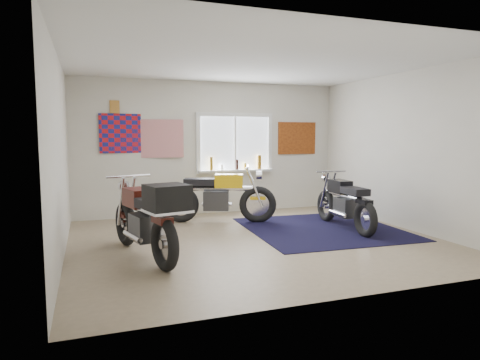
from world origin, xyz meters
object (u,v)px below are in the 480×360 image
object	(u,v)px
yellow_triumph	(219,197)
maroon_tourer	(147,218)
navy_rug	(322,229)
black_chrome_bike	(344,204)

from	to	relation	value
yellow_triumph	maroon_tourer	size ratio (longest dim) A/B	0.97
yellow_triumph	navy_rug	bearing A→B (deg)	-16.40
black_chrome_bike	navy_rug	bearing A→B (deg)	80.88
yellow_triumph	black_chrome_bike	world-z (taller)	yellow_triumph
yellow_triumph	black_chrome_bike	size ratio (longest dim) A/B	1.06
navy_rug	yellow_triumph	bearing A→B (deg)	142.74
black_chrome_bike	maroon_tourer	bearing A→B (deg)	105.52
black_chrome_bike	maroon_tourer	distance (m)	3.54
navy_rug	maroon_tourer	world-z (taller)	maroon_tourer
navy_rug	yellow_triumph	xyz separation A→B (m)	(-1.52, 1.16, 0.46)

